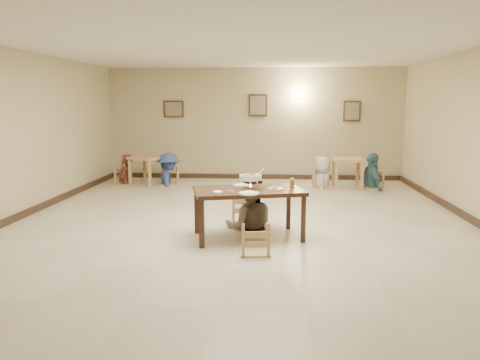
# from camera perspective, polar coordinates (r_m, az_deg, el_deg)

# --- Properties ---
(floor) EXTENTS (10.00, 10.00, 0.00)m
(floor) POSITION_cam_1_polar(r_m,az_deg,el_deg) (8.04, 0.13, -5.40)
(floor) COLOR beige
(floor) RESTS_ON ground
(ceiling) EXTENTS (10.00, 10.00, 0.00)m
(ceiling) POSITION_cam_1_polar(r_m,az_deg,el_deg) (7.84, 0.14, 16.34)
(ceiling) COLOR silver
(ceiling) RESTS_ON wall_back
(wall_back) EXTENTS (10.00, 0.00, 10.00)m
(wall_back) POSITION_cam_1_polar(r_m,az_deg,el_deg) (12.78, 1.74, 6.85)
(wall_back) COLOR #BFB18C
(wall_back) RESTS_ON floor
(wall_front) EXTENTS (10.00, 0.00, 10.00)m
(wall_front) POSITION_cam_1_polar(r_m,az_deg,el_deg) (2.86, -6.97, -1.51)
(wall_front) COLOR #BFB18C
(wall_front) RESTS_ON floor
(wall_left) EXTENTS (0.00, 10.00, 10.00)m
(wall_left) POSITION_cam_1_polar(r_m,az_deg,el_deg) (9.01, -26.25, 4.91)
(wall_left) COLOR #BFB18C
(wall_left) RESTS_ON floor
(baseboard_back) EXTENTS (8.00, 0.06, 0.12)m
(baseboard_back) POSITION_cam_1_polar(r_m,az_deg,el_deg) (12.89, 1.70, 0.43)
(baseboard_back) COLOR #332218
(baseboard_back) RESTS_ON floor
(baseboard_left) EXTENTS (0.06, 10.00, 0.12)m
(baseboard_left) POSITION_cam_1_polar(r_m,az_deg,el_deg) (9.19, -25.45, -4.06)
(baseboard_left) COLOR #332218
(baseboard_left) RESTS_ON floor
(picture_a) EXTENTS (0.55, 0.04, 0.45)m
(picture_a) POSITION_cam_1_polar(r_m,az_deg,el_deg) (13.01, -8.10, 8.56)
(picture_a) COLOR #3E2917
(picture_a) RESTS_ON wall_back
(picture_b) EXTENTS (0.50, 0.04, 0.60)m
(picture_b) POSITION_cam_1_polar(r_m,az_deg,el_deg) (12.72, 2.19, 9.08)
(picture_b) COLOR #3E2917
(picture_b) RESTS_ON wall_back
(picture_c) EXTENTS (0.45, 0.04, 0.55)m
(picture_c) POSITION_cam_1_polar(r_m,az_deg,el_deg) (12.88, 13.49, 8.18)
(picture_c) COLOR #3E2917
(picture_c) RESTS_ON wall_back
(wall_sconce) EXTENTS (0.16, 0.05, 0.22)m
(wall_sconce) POSITION_cam_1_polar(r_m,az_deg,el_deg) (12.74, 7.24, 10.37)
(wall_sconce) COLOR #FFD88C
(wall_sconce) RESTS_ON wall_back
(main_table) EXTENTS (1.80, 1.29, 0.76)m
(main_table) POSITION_cam_1_polar(r_m,az_deg,el_deg) (7.10, 1.02, -1.75)
(main_table) COLOR #3E2519
(main_table) RESTS_ON floor
(chair_far) EXTENTS (0.51, 0.51, 1.08)m
(chair_far) POSITION_cam_1_polar(r_m,az_deg,el_deg) (7.79, 0.94, -1.82)
(chair_far) COLOR tan
(chair_far) RESTS_ON floor
(chair_near) EXTENTS (0.41, 0.41, 0.87)m
(chair_near) POSITION_cam_1_polar(r_m,az_deg,el_deg) (6.41, 1.79, -5.19)
(chair_near) COLOR tan
(chair_near) RESTS_ON floor
(main_diner) EXTENTS (0.89, 0.73, 1.71)m
(main_diner) POSITION_cam_1_polar(r_m,az_deg,el_deg) (7.66, 1.20, 0.42)
(main_diner) COLOR gray
(main_diner) RESTS_ON floor
(curry_warmer) EXTENTS (0.38, 0.34, 0.30)m
(curry_warmer) POSITION_cam_1_polar(r_m,az_deg,el_deg) (7.05, 1.29, 0.31)
(curry_warmer) COLOR silver
(curry_warmer) RESTS_ON main_table
(rice_plate_far) EXTENTS (0.28, 0.28, 0.06)m
(rice_plate_far) POSITION_cam_1_polar(r_m,az_deg,el_deg) (7.32, 0.26, -0.65)
(rice_plate_far) COLOR white
(rice_plate_far) RESTS_ON main_table
(rice_plate_near) EXTENTS (0.29, 0.29, 0.07)m
(rice_plate_near) POSITION_cam_1_polar(r_m,az_deg,el_deg) (6.68, 1.08, -1.61)
(rice_plate_near) COLOR white
(rice_plate_near) RESTS_ON main_table
(fried_plate) EXTENTS (0.24, 0.24, 0.05)m
(fried_plate) POSITION_cam_1_polar(r_m,az_deg,el_deg) (7.04, 4.42, -1.04)
(fried_plate) COLOR white
(fried_plate) RESTS_ON main_table
(chili_dish) EXTENTS (0.11, 0.11, 0.02)m
(chili_dish) POSITION_cam_1_polar(r_m,az_deg,el_deg) (6.89, -1.19, -1.31)
(chili_dish) COLOR white
(chili_dish) RESTS_ON main_table
(napkin_cutlery) EXTENTS (0.19, 0.24, 0.03)m
(napkin_cutlery) POSITION_cam_1_polar(r_m,az_deg,el_deg) (6.75, -2.72, -1.51)
(napkin_cutlery) COLOR white
(napkin_cutlery) RESTS_ON main_table
(drink_glass) EXTENTS (0.07, 0.07, 0.14)m
(drink_glass) POSITION_cam_1_polar(r_m,az_deg,el_deg) (7.27, 6.34, -0.37)
(drink_glass) COLOR white
(drink_glass) RESTS_ON main_table
(bg_table_left) EXTENTS (0.94, 0.94, 0.72)m
(bg_table_left) POSITION_cam_1_polar(r_m,az_deg,el_deg) (12.11, -11.29, 2.20)
(bg_table_left) COLOR tan
(bg_table_left) RESTS_ON floor
(bg_table_right) EXTENTS (0.73, 0.73, 0.73)m
(bg_table_right) POSITION_cam_1_polar(r_m,az_deg,el_deg) (11.74, 12.99, 1.94)
(bg_table_right) COLOR tan
(bg_table_right) RESTS_ON floor
(bg_chair_ll) EXTENTS (0.45, 0.45, 0.97)m
(bg_chair_ll) POSITION_cam_1_polar(r_m,az_deg,el_deg) (12.26, -13.77, 1.70)
(bg_chair_ll) COLOR tan
(bg_chair_ll) RESTS_ON floor
(bg_chair_lr) EXTENTS (0.49, 0.49, 1.04)m
(bg_chair_lr) POSITION_cam_1_polar(r_m,az_deg,el_deg) (12.03, -8.72, 1.89)
(bg_chair_lr) COLOR tan
(bg_chair_lr) RESTS_ON floor
(bg_chair_rl) EXTENTS (0.48, 0.48, 1.01)m
(bg_chair_rl) POSITION_cam_1_polar(r_m,az_deg,el_deg) (11.70, 10.03, 1.60)
(bg_chair_rl) COLOR tan
(bg_chair_rl) RESTS_ON floor
(bg_chair_rr) EXTENTS (0.46, 0.46, 0.98)m
(bg_chair_rr) POSITION_cam_1_polar(r_m,az_deg,el_deg) (11.87, 15.84, 1.40)
(bg_chair_rr) COLOR tan
(bg_chair_rr) RESTS_ON floor
(bg_diner_a) EXTENTS (0.38, 0.57, 1.55)m
(bg_diner_a) POSITION_cam_1_polar(r_m,az_deg,el_deg) (12.22, -13.82, 3.07)
(bg_diner_a) COLOR #5A2B1F
(bg_diner_a) RESTS_ON floor
(bg_diner_b) EXTENTS (0.92, 1.20, 1.64)m
(bg_diner_b) POSITION_cam_1_polar(r_m,az_deg,el_deg) (12.00, -8.75, 3.32)
(bg_diner_b) COLOR #3F5BA0
(bg_diner_b) RESTS_ON floor
(bg_diner_c) EXTENTS (0.56, 0.79, 1.53)m
(bg_diner_c) POSITION_cam_1_polar(r_m,az_deg,el_deg) (11.67, 10.07, 2.86)
(bg_diner_c) COLOR silver
(bg_diner_c) RESTS_ON floor
(bg_diner_d) EXTENTS (0.64, 1.08, 1.73)m
(bg_diner_d) POSITION_cam_1_polar(r_m,az_deg,el_deg) (11.83, 15.92, 3.22)
(bg_diner_d) COLOR teal
(bg_diner_d) RESTS_ON floor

